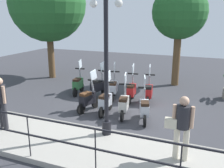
# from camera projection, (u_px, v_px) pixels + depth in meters

# --- Properties ---
(ground_plane) EXTENTS (28.00, 28.00, 0.00)m
(ground_plane) POSITION_uv_depth(u_px,v_px,m) (122.00, 109.00, 9.62)
(ground_plane) COLOR #38383D
(promenade_walkway) EXTENTS (2.20, 20.00, 0.15)m
(promenade_walkway) POSITION_uv_depth(u_px,v_px,m) (83.00, 146.00, 6.78)
(promenade_walkway) COLOR #A39E93
(promenade_walkway) RESTS_ON ground_plane
(fence_railing) EXTENTS (0.04, 16.03, 1.07)m
(fence_railing) POSITION_uv_depth(u_px,v_px,m) (60.00, 134.00, 5.62)
(fence_railing) COLOR black
(fence_railing) RESTS_ON promenade_walkway
(lamp_post_near) EXTENTS (0.26, 0.90, 4.14)m
(lamp_post_near) POSITION_uv_depth(u_px,v_px,m) (106.00, 73.00, 6.81)
(lamp_post_near) COLOR black
(lamp_post_near) RESTS_ON promenade_walkway
(pedestrian_with_bag) EXTENTS (0.33, 0.65, 1.59)m
(pedestrian_with_bag) POSITION_uv_depth(u_px,v_px,m) (182.00, 123.00, 5.77)
(pedestrian_with_bag) COLOR beige
(pedestrian_with_bag) RESTS_ON promenade_walkway
(pedestrian_distant) EXTENTS (0.40, 0.47, 1.59)m
(pedestrian_distant) POSITION_uv_depth(u_px,v_px,m) (1.00, 99.00, 7.43)
(pedestrian_distant) COLOR #28282D
(pedestrian_distant) RESTS_ON promenade_walkway
(tree_large) EXTENTS (4.12, 4.12, 6.17)m
(tree_large) POSITION_uv_depth(u_px,v_px,m) (48.00, 3.00, 13.41)
(tree_large) COLOR brown
(tree_large) RESTS_ON ground_plane
(tree_distant) EXTENTS (2.65, 2.65, 4.98)m
(tree_distant) POSITION_uv_depth(u_px,v_px,m) (180.00, 13.00, 11.99)
(tree_distant) COLOR brown
(tree_distant) RESTS_ON ground_plane
(scooter_near_0) EXTENTS (1.20, 0.55, 1.54)m
(scooter_near_0) POSITION_uv_depth(u_px,v_px,m) (144.00, 108.00, 8.36)
(scooter_near_0) COLOR black
(scooter_near_0) RESTS_ON ground_plane
(scooter_near_1) EXTENTS (1.22, 0.48, 1.54)m
(scooter_near_1) POSITION_uv_depth(u_px,v_px,m) (124.00, 104.00, 8.76)
(scooter_near_1) COLOR black
(scooter_near_1) RESTS_ON ground_plane
(scooter_near_2) EXTENTS (1.23, 0.44, 1.54)m
(scooter_near_2) POSITION_uv_depth(u_px,v_px,m) (106.00, 101.00, 9.04)
(scooter_near_2) COLOR black
(scooter_near_2) RESTS_ON ground_plane
(scooter_near_3) EXTENTS (1.22, 0.51, 1.54)m
(scooter_near_3) POSITION_uv_depth(u_px,v_px,m) (88.00, 99.00, 9.30)
(scooter_near_3) COLOR black
(scooter_near_3) RESTS_ON ground_plane
(scooter_far_0) EXTENTS (1.23, 0.47, 1.54)m
(scooter_far_0) POSITION_uv_depth(u_px,v_px,m) (149.00, 92.00, 10.17)
(scooter_far_0) COLOR black
(scooter_far_0) RESTS_ON ground_plane
(scooter_far_1) EXTENTS (1.23, 0.45, 1.54)m
(scooter_far_1) POSITION_uv_depth(u_px,v_px,m) (131.00, 90.00, 10.34)
(scooter_far_1) COLOR black
(scooter_far_1) RESTS_ON ground_plane
(scooter_far_2) EXTENTS (1.21, 0.51, 1.54)m
(scooter_far_2) POSITION_uv_depth(u_px,v_px,m) (114.00, 88.00, 10.73)
(scooter_far_2) COLOR black
(scooter_far_2) RESTS_ON ground_plane
(scooter_far_3) EXTENTS (1.20, 0.55, 1.54)m
(scooter_far_3) POSITION_uv_depth(u_px,v_px,m) (98.00, 86.00, 10.93)
(scooter_far_3) COLOR black
(scooter_far_3) RESTS_ON ground_plane
(scooter_far_4) EXTENTS (1.23, 0.45, 1.54)m
(scooter_far_4) POSITION_uv_depth(u_px,v_px,m) (78.00, 84.00, 11.33)
(scooter_far_4) COLOR black
(scooter_far_4) RESTS_ON ground_plane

